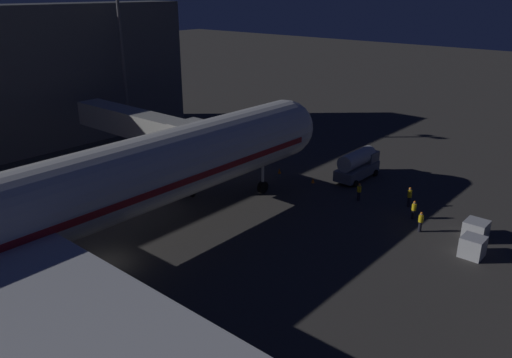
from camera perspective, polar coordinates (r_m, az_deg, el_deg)
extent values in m
plane|color=#383533|center=(39.05, -16.63, -9.14)|extent=(320.00, 320.00, 0.00)
sphere|color=silver|center=(50.40, 3.36, 5.81)|extent=(5.49, 5.49, 5.49)
cube|color=black|center=(48.87, 2.17, 6.54)|extent=(3.08, 1.40, 0.90)
cylinder|color=#B7BABF|center=(26.90, -18.71, -17.03)|extent=(3.04, 5.36, 3.04)
cylinder|color=black|center=(27.99, -13.91, -14.82)|extent=(2.59, 0.15, 2.59)
cylinder|color=#B7BABF|center=(48.82, 0.77, 1.09)|extent=(0.28, 0.28, 2.50)
cylinder|color=black|center=(49.47, 0.76, -0.93)|extent=(0.45, 1.20, 1.20)
cylinder|color=black|center=(32.31, -26.11, -16.21)|extent=(0.45, 1.20, 1.20)
cube|color=#9E9E99|center=(53.38, -13.49, 6.12)|extent=(17.20, 2.60, 2.50)
cube|color=#9E9E99|center=(46.89, -7.19, 4.53)|extent=(3.20, 3.40, 3.00)
cube|color=black|center=(45.90, -6.00, 4.22)|extent=(0.70, 3.20, 2.70)
cylinder|color=#B7BABF|center=(48.71, -7.80, 0.69)|extent=(0.56, 0.56, 4.66)
cylinder|color=black|center=(49.02, -7.21, -1.69)|extent=(0.25, 0.60, 0.60)
cylinder|color=black|center=(49.86, -8.15, -1.34)|extent=(0.25, 0.60, 0.60)
cylinder|color=#59595E|center=(67.60, -14.73, 11.85)|extent=(0.40, 0.40, 18.32)
cube|color=slate|center=(54.08, 11.36, 0.92)|extent=(2.10, 6.03, 1.10)
cylinder|color=#B7BABF|center=(53.46, 11.35, 2.28)|extent=(1.70, 5.12, 1.70)
cube|color=slate|center=(55.49, 12.53, 2.55)|extent=(1.89, 1.80, 1.10)
cylinder|color=black|center=(55.54, 13.39, 0.69)|extent=(0.24, 0.70, 0.70)
cylinder|color=black|center=(56.51, 11.41, 1.20)|extent=(0.24, 0.70, 0.70)
cylinder|color=black|center=(52.03, 11.21, -0.52)|extent=(0.24, 0.70, 0.70)
cylinder|color=black|center=(53.06, 9.14, 0.05)|extent=(0.24, 0.70, 0.70)
cube|color=#B7BABF|center=(41.35, 23.31, -7.06)|extent=(1.63, 1.65, 1.58)
cube|color=#B7BABF|center=(44.43, 23.62, -5.25)|extent=(1.72, 1.77, 1.44)
cylinder|color=black|center=(46.19, 17.37, -3.84)|extent=(0.28, 0.28, 0.81)
cylinder|color=yellow|center=(45.92, 17.47, -3.05)|extent=(0.40, 0.40, 0.59)
sphere|color=tan|center=(45.76, 17.52, -2.58)|extent=(0.24, 0.24, 0.24)
sphere|color=orange|center=(45.74, 17.53, -2.52)|extent=(0.23, 0.23, 0.23)
cylinder|color=black|center=(43.96, 18.06, -5.15)|extent=(0.28, 0.28, 0.89)
cylinder|color=yellow|center=(43.65, 18.17, -4.27)|extent=(0.40, 0.40, 0.60)
sphere|color=tan|center=(43.48, 18.23, -3.77)|extent=(0.24, 0.24, 0.24)
sphere|color=orange|center=(43.46, 18.24, -3.71)|extent=(0.23, 0.23, 0.23)
cylinder|color=black|center=(48.56, 16.90, -2.48)|extent=(0.28, 0.28, 0.93)
cylinder|color=yellow|center=(48.26, 17.00, -1.60)|extent=(0.40, 0.40, 0.69)
sphere|color=tan|center=(48.09, 17.06, -1.09)|extent=(0.24, 0.24, 0.24)
sphere|color=orange|center=(48.07, 17.07, -1.03)|extent=(0.23, 0.23, 0.23)
cylinder|color=black|center=(48.80, 11.54, -1.90)|extent=(0.28, 0.28, 0.87)
cylinder|color=yellow|center=(48.53, 11.60, -1.12)|extent=(0.40, 0.40, 0.56)
sphere|color=tan|center=(48.39, 11.63, -0.68)|extent=(0.24, 0.24, 0.24)
sphere|color=orange|center=(48.37, 11.64, -0.62)|extent=(0.23, 0.23, 0.23)
cone|color=orange|center=(52.47, 6.46, -0.14)|extent=(0.36, 0.36, 0.55)
cone|color=orange|center=(54.88, 2.68, 0.93)|extent=(0.36, 0.36, 0.55)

